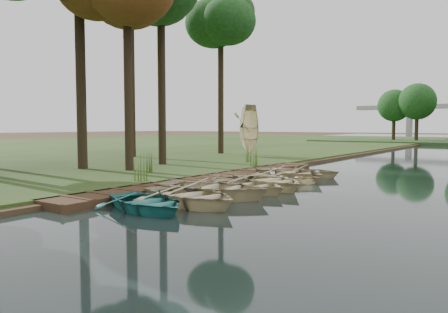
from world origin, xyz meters
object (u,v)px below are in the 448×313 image
Objects in this scene: rowboat_0 at (147,199)px; stored_rowboat at (249,151)px; rowboat_1 at (190,193)px; rowboat_2 at (213,186)px; boardwalk at (215,180)px.

rowboat_0 is 0.87× the size of stored_rowboat.
stored_rowboat is at bearing 38.40° from rowboat_1.
boardwalk is at bearing 25.90° from rowboat_2.
rowboat_0 is 2.91m from rowboat_2.
rowboat_1 is 1.52m from rowboat_2.
rowboat_2 is at bearing 12.30° from rowboat_0.
stored_rowboat is (-7.77, 14.75, 0.22)m from rowboat_2.
stored_rowboat reaches higher than rowboat_2.
boardwalk is 5.64m from rowboat_1.
rowboat_2 is (-0.26, 1.49, 0.03)m from rowboat_1.
rowboat_0 is at bearing 174.91° from rowboat_1.
rowboat_0 is at bearing 166.68° from rowboat_2.
rowboat_0 is 0.86× the size of rowboat_1.
rowboat_1 reaches higher than boardwalk.
stored_rowboat is (-8.03, 16.24, 0.25)m from rowboat_1.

